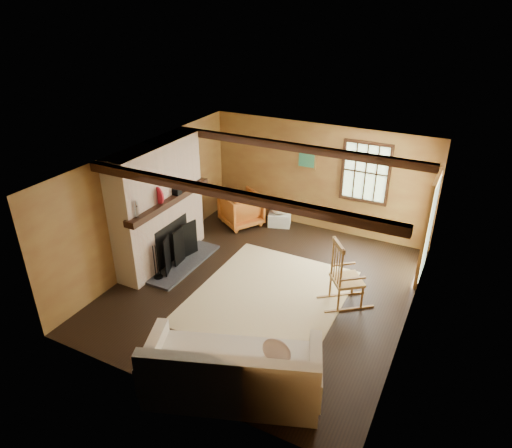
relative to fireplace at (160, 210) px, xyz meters
The scene contains 10 objects.
ground 2.48m from the fireplace, ahead, with size 5.50×5.50×0.00m, color black.
room_envelope 2.52m from the fireplace, ahead, with size 5.02×5.52×2.44m.
fireplace is the anchor object (origin of this frame).
rug 2.67m from the fireplace, ahead, with size 2.50×3.00×0.01m, color beige.
rocking_chair 3.70m from the fireplace, ahead, with size 0.98×0.91×1.23m.
sofa 3.86m from the fireplace, 39.12° to the right, with size 2.53×1.76×0.94m.
firewood_pile 2.79m from the fireplace, 86.45° to the left, with size 0.61×0.11×0.22m.
laundry_basket 2.99m from the fireplace, 59.44° to the left, with size 0.50×0.38×0.30m, color silver.
basket_pillow 2.92m from the fireplace, 59.44° to the left, with size 0.45×0.36×0.22m, color white.
armchair 2.29m from the fireplace, 73.49° to the left, with size 0.82×0.84×0.77m, color #BF6026.
Camera 1 is at (3.01, -6.22, 4.83)m, focal length 32.00 mm.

